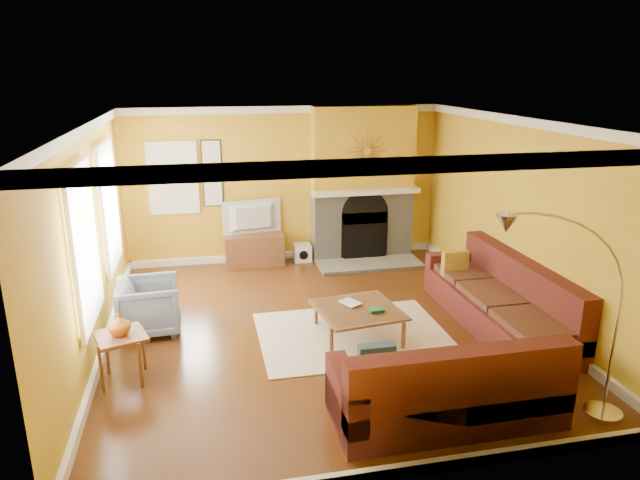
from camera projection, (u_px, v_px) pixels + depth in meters
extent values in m
cube|color=brown|center=(321.00, 328.00, 7.57)|extent=(5.50, 6.00, 0.02)
cube|color=white|center=(321.00, 120.00, 6.79)|extent=(5.50, 6.00, 0.02)
cube|color=gold|center=(285.00, 185.00, 10.00)|extent=(5.50, 0.02, 2.70)
cube|color=gold|center=(404.00, 334.00, 4.36)|extent=(5.50, 0.02, 2.70)
cube|color=gold|center=(90.00, 243.00, 6.63)|extent=(0.02, 6.00, 2.70)
cube|color=gold|center=(520.00, 218.00, 7.74)|extent=(0.02, 6.00, 2.70)
cube|color=white|center=(108.00, 206.00, 7.81)|extent=(0.06, 1.22, 1.72)
cube|color=white|center=(83.00, 246.00, 6.03)|extent=(0.06, 1.22, 1.72)
cube|color=white|center=(173.00, 178.00, 9.52)|extent=(0.82, 0.06, 1.22)
cube|color=white|center=(212.00, 173.00, 9.64)|extent=(0.34, 0.04, 1.14)
cube|color=white|center=(366.00, 192.00, 9.88)|extent=(1.92, 0.22, 0.08)
cube|color=gray|center=(370.00, 264.00, 9.94)|extent=(1.80, 0.70, 0.06)
cube|color=beige|center=(353.00, 334.00, 7.36)|extent=(2.40, 1.80, 0.02)
cube|color=brown|center=(255.00, 249.00, 9.95)|extent=(1.00, 0.45, 0.55)
imported|color=black|center=(253.00, 218.00, 9.78)|extent=(1.03, 0.30, 0.59)
cube|color=white|center=(302.00, 253.00, 10.18)|extent=(0.30, 0.30, 0.30)
imported|color=slate|center=(149.00, 307.00, 7.36)|extent=(0.82, 0.80, 0.71)
imported|color=#CE6413|center=(119.00, 324.00, 6.10)|extent=(0.31, 0.31, 0.25)
imported|color=white|center=(345.00, 305.00, 7.27)|extent=(0.30, 0.33, 0.03)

